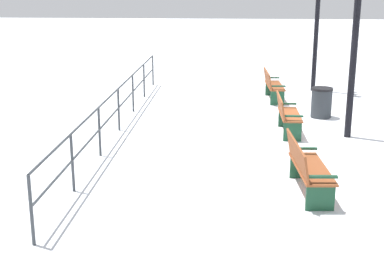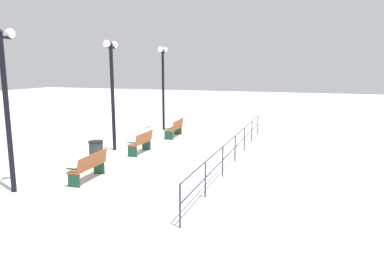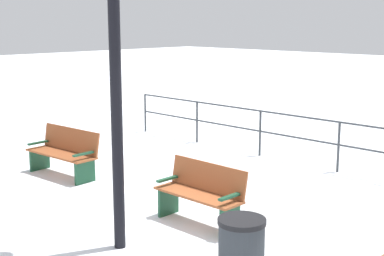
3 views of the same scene
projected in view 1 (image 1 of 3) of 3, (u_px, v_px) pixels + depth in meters
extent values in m
plane|color=white|center=(284.00, 133.00, 12.85)|extent=(80.00, 80.00, 0.00)
cube|color=brown|center=(311.00, 168.00, 9.13)|extent=(0.61, 1.69, 0.04)
cube|color=brown|center=(297.00, 154.00, 9.07)|extent=(0.22, 1.67, 0.46)
cube|color=#19472D|center=(320.00, 197.00, 8.49)|extent=(0.46, 0.08, 0.45)
cube|color=#19472D|center=(302.00, 166.00, 9.90)|extent=(0.46, 0.08, 0.45)
cube|color=#19472D|center=(323.00, 177.00, 8.39)|extent=(0.46, 0.10, 0.04)
cube|color=#19472D|center=(305.00, 149.00, 9.81)|extent=(0.46, 0.10, 0.04)
cube|color=brown|center=(290.00, 115.00, 12.72)|extent=(0.46, 1.47, 0.04)
cube|color=brown|center=(281.00, 105.00, 12.67)|extent=(0.12, 1.47, 0.43)
cube|color=#19472D|center=(292.00, 131.00, 12.17)|extent=(0.40, 0.05, 0.47)
cube|color=#19472D|center=(287.00, 118.00, 13.39)|extent=(0.40, 0.05, 0.47)
cube|color=#19472D|center=(294.00, 116.00, 12.08)|extent=(0.40, 0.07, 0.04)
cube|color=#19472D|center=(288.00, 104.00, 13.30)|extent=(0.40, 0.07, 0.04)
cube|color=brown|center=(275.00, 86.00, 16.32)|extent=(0.51, 1.62, 0.04)
cube|color=brown|center=(268.00, 78.00, 16.27)|extent=(0.17, 1.61, 0.43)
cube|color=#19472D|center=(277.00, 98.00, 15.70)|extent=(0.40, 0.07, 0.45)
cube|color=#19472D|center=(272.00, 88.00, 17.06)|extent=(0.40, 0.07, 0.45)
cube|color=#19472D|center=(279.00, 86.00, 15.61)|extent=(0.41, 0.09, 0.04)
cube|color=#19472D|center=(273.00, 78.00, 16.97)|extent=(0.41, 0.09, 0.04)
cylinder|color=black|center=(355.00, 39.00, 11.98)|extent=(0.15, 0.15, 4.54)
cylinder|color=black|center=(317.00, 21.00, 17.28)|extent=(0.15, 0.15, 4.52)
cylinder|color=#383D42|center=(31.00, 211.00, 7.30)|extent=(0.05, 0.05, 1.02)
cylinder|color=#383D42|center=(72.00, 163.00, 9.19)|extent=(0.05, 0.05, 1.02)
cylinder|color=#383D42|center=(100.00, 132.00, 11.09)|extent=(0.05, 0.05, 1.02)
cylinder|color=#383D42|center=(119.00, 110.00, 12.98)|extent=(0.05, 0.05, 1.02)
cylinder|color=#383D42|center=(133.00, 93.00, 14.88)|extent=(0.05, 0.05, 1.02)
cylinder|color=#383D42|center=(144.00, 81.00, 16.77)|extent=(0.05, 0.05, 1.02)
cylinder|color=#383D42|center=(153.00, 71.00, 18.67)|extent=(0.05, 0.05, 1.02)
cylinder|color=#383D42|center=(118.00, 89.00, 12.85)|extent=(0.04, 11.82, 0.04)
cylinder|color=#383D42|center=(119.00, 108.00, 12.97)|extent=(0.04, 11.82, 0.04)
cylinder|color=#2D3338|center=(321.00, 104.00, 14.28)|extent=(0.53, 0.53, 0.74)
cylinder|color=black|center=(322.00, 89.00, 14.17)|extent=(0.56, 0.56, 0.06)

